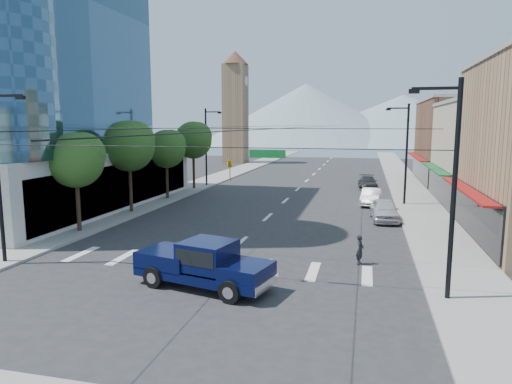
# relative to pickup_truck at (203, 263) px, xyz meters

# --- Properties ---
(ground) EXTENTS (160.00, 160.00, 0.00)m
(ground) POSITION_rel_pickup_truck_xyz_m (-0.48, 1.79, -1.11)
(ground) COLOR #28282B
(ground) RESTS_ON ground
(sidewalk_left) EXTENTS (4.00, 120.00, 0.15)m
(sidewalk_left) POSITION_rel_pickup_truck_xyz_m (-12.48, 41.79, -1.04)
(sidewalk_left) COLOR gray
(sidewalk_left) RESTS_ON ground
(sidewalk_right) EXTENTS (4.00, 120.00, 0.15)m
(sidewalk_right) POSITION_rel_pickup_truck_xyz_m (11.52, 41.79, -1.04)
(sidewalk_right) COLOR gray
(sidewalk_right) RESTS_ON ground
(shop_far) EXTENTS (12.00, 18.00, 10.00)m
(shop_far) POSITION_rel_pickup_truck_xyz_m (19.52, 41.79, 3.89)
(shop_far) COLOR brown
(shop_far) RESTS_ON ground
(clock_tower) EXTENTS (4.80, 4.80, 20.40)m
(clock_tower) POSITION_rel_pickup_truck_xyz_m (-16.98, 63.79, 9.53)
(clock_tower) COLOR #8C6B4C
(clock_tower) RESTS_ON ground
(mountain_left) EXTENTS (80.00, 80.00, 22.00)m
(mountain_left) POSITION_rel_pickup_truck_xyz_m (-15.48, 151.79, 9.89)
(mountain_left) COLOR gray
(mountain_left) RESTS_ON ground
(mountain_right) EXTENTS (90.00, 90.00, 18.00)m
(mountain_right) POSITION_rel_pickup_truck_xyz_m (19.52, 161.79, 7.89)
(mountain_right) COLOR gray
(mountain_right) RESTS_ON ground
(tree_near) EXTENTS (3.65, 3.64, 6.71)m
(tree_near) POSITION_rel_pickup_truck_xyz_m (-11.55, 7.89, 3.88)
(tree_near) COLOR black
(tree_near) RESTS_ON ground
(tree_midnear) EXTENTS (4.09, 4.09, 7.52)m
(tree_midnear) POSITION_rel_pickup_truck_xyz_m (-11.55, 14.89, 4.48)
(tree_midnear) COLOR black
(tree_midnear) RESTS_ON ground
(tree_midfar) EXTENTS (3.65, 3.64, 6.71)m
(tree_midfar) POSITION_rel_pickup_truck_xyz_m (-11.55, 21.89, 3.88)
(tree_midfar) COLOR black
(tree_midfar) RESTS_ON ground
(tree_far) EXTENTS (4.09, 4.09, 7.52)m
(tree_far) POSITION_rel_pickup_truck_xyz_m (-11.55, 28.89, 4.48)
(tree_far) COLOR black
(tree_far) RESTS_ON ground
(signal_rig) EXTENTS (21.80, 0.20, 9.00)m
(signal_rig) POSITION_rel_pickup_truck_xyz_m (-0.28, 0.79, 3.53)
(signal_rig) COLOR black
(signal_rig) RESTS_ON ground
(lamp_pole_nw) EXTENTS (2.00, 0.25, 9.00)m
(lamp_pole_nw) POSITION_rel_pickup_truck_xyz_m (-11.14, 31.79, 3.83)
(lamp_pole_nw) COLOR black
(lamp_pole_nw) RESTS_ON ground
(lamp_pole_ne) EXTENTS (2.00, 0.25, 9.00)m
(lamp_pole_ne) POSITION_rel_pickup_truck_xyz_m (10.19, 23.79, 3.83)
(lamp_pole_ne) COLOR black
(lamp_pole_ne) RESTS_ON ground
(pickup_truck) EXTENTS (6.63, 3.63, 2.13)m
(pickup_truck) POSITION_rel_pickup_truck_xyz_m (0.00, 0.00, 0.00)
(pickup_truck) COLOR #070E39
(pickup_truck) RESTS_ON ground
(pedestrian) EXTENTS (0.50, 0.64, 1.55)m
(pedestrian) POSITION_rel_pickup_truck_xyz_m (6.74, 5.07, -0.33)
(pedestrian) COLOR black
(pedestrian) RESTS_ON ground
(parked_car_near) EXTENTS (2.26, 4.89, 1.62)m
(parked_car_near) POSITION_rel_pickup_truck_xyz_m (8.34, 16.62, -0.30)
(parked_car_near) COLOR silver
(parked_car_near) RESTS_ON ground
(parked_car_mid) EXTENTS (1.99, 4.64, 1.49)m
(parked_car_mid) POSITION_rel_pickup_truck_xyz_m (7.42, 23.42, -0.37)
(parked_car_mid) COLOR silver
(parked_car_mid) RESTS_ON ground
(parked_car_far) EXTENTS (2.26, 4.96, 1.41)m
(parked_car_far) POSITION_rel_pickup_truck_xyz_m (7.12, 34.02, -0.41)
(parked_car_far) COLOR #2F2F31
(parked_car_far) RESTS_ON ground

